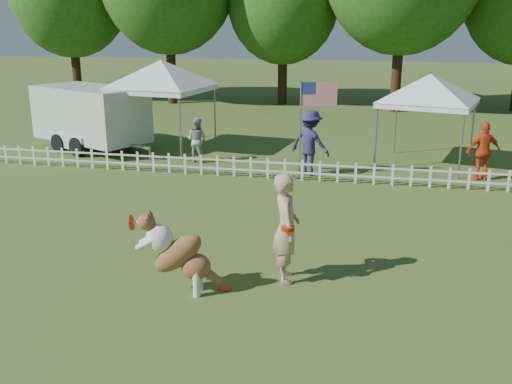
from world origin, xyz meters
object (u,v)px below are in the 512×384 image
(spectator_b, at_px, (310,143))
(spectator_c, at_px, (483,151))
(cargo_trailer, at_px, (91,118))
(handler, at_px, (286,228))
(canopy_tent_right, at_px, (427,121))
(flag_pole, at_px, (300,130))
(dog, at_px, (179,253))
(frisbee_on_turf, at_px, (225,288))
(spectator_a, at_px, (197,140))
(canopy_tent_left, at_px, (163,107))

(spectator_b, distance_m, spectator_c, 4.89)
(cargo_trailer, height_order, spectator_b, cargo_trailer)
(handler, bearing_deg, canopy_tent_right, -33.32)
(flag_pole, relative_size, spectator_b, 1.47)
(cargo_trailer, bearing_deg, dog, -31.21)
(frisbee_on_turf, relative_size, spectator_b, 0.12)
(dog, height_order, spectator_a, spectator_a)
(cargo_trailer, bearing_deg, canopy_tent_left, 34.90)
(frisbee_on_turf, relative_size, canopy_tent_right, 0.09)
(dog, height_order, cargo_trailer, cargo_trailer)
(canopy_tent_left, height_order, cargo_trailer, canopy_tent_left)
(dog, relative_size, canopy_tent_right, 0.51)
(dog, bearing_deg, canopy_tent_right, 57.64)
(flag_pole, xyz_separation_m, spectator_a, (-3.51, 1.35, -0.68))
(canopy_tent_left, relative_size, flag_pole, 1.08)
(flag_pole, bearing_deg, cargo_trailer, 148.23)
(flag_pole, bearing_deg, frisbee_on_turf, -106.47)
(frisbee_on_turf, distance_m, flag_pole, 7.46)
(cargo_trailer, xyz_separation_m, spectator_b, (7.93, -1.83, -0.16))
(handler, xyz_separation_m, cargo_trailer, (-8.42, 9.09, 0.16))
(flag_pole, distance_m, spectator_b, 0.73)
(frisbee_on_turf, xyz_separation_m, spectator_b, (0.44, 7.85, 0.95))
(frisbee_on_turf, height_order, canopy_tent_left, canopy_tent_left)
(canopy_tent_left, bearing_deg, frisbee_on_turf, -56.04)
(canopy_tent_left, bearing_deg, canopy_tent_right, 5.52)
(handler, relative_size, spectator_b, 1.01)
(handler, bearing_deg, dog, 102.22)
(handler, relative_size, flag_pole, 0.69)
(canopy_tent_left, bearing_deg, spectator_a, -33.38)
(handler, xyz_separation_m, dog, (-1.63, -0.87, -0.26))
(canopy_tent_left, xyz_separation_m, spectator_b, (5.42, -2.29, -0.56))
(dog, xyz_separation_m, spectator_a, (-2.60, 8.95, 0.02))
(spectator_a, height_order, spectator_b, spectator_b)
(canopy_tent_right, height_order, cargo_trailer, canopy_tent_right)
(cargo_trailer, relative_size, spectator_b, 2.66)
(dog, relative_size, spectator_c, 0.84)
(handler, distance_m, spectator_a, 9.12)
(canopy_tent_left, distance_m, spectator_b, 5.91)
(frisbee_on_turf, bearing_deg, flag_pole, 88.26)
(canopy_tent_left, xyz_separation_m, canopy_tent_right, (8.79, -0.36, -0.13))
(spectator_c, bearing_deg, frisbee_on_turf, 38.91)
(spectator_b, bearing_deg, handler, 117.60)
(cargo_trailer, relative_size, spectator_a, 3.54)
(handler, distance_m, dog, 1.86)
(spectator_b, bearing_deg, cargo_trailer, 10.69)
(dog, xyz_separation_m, flag_pole, (0.91, 7.60, 0.70))
(spectator_b, bearing_deg, flag_pole, 90.91)
(frisbee_on_turf, bearing_deg, spectator_b, 86.76)
(spectator_a, bearing_deg, flag_pole, 170.56)
(cargo_trailer, distance_m, flag_pole, 8.06)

